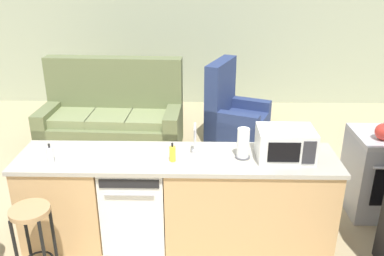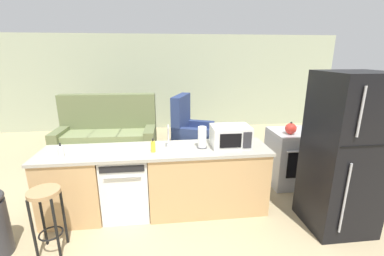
# 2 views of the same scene
# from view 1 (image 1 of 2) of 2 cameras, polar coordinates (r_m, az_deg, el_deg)

# --- Properties ---
(ground_plane) EXTENTS (24.00, 24.00, 0.00)m
(ground_plane) POSITION_cam_1_polar(r_m,az_deg,el_deg) (4.21, -4.05, -15.01)
(ground_plane) COLOR tan
(wall_back) EXTENTS (10.00, 0.06, 2.60)m
(wall_back) POSITION_cam_1_polar(r_m,az_deg,el_deg) (7.63, 0.79, 13.00)
(wall_back) COLOR #A8B293
(wall_back) RESTS_ON ground_plane
(kitchen_counter) EXTENTS (2.94, 0.66, 0.90)m
(kitchen_counter) POSITION_cam_1_polar(r_m,az_deg,el_deg) (3.96, -0.71, -10.27)
(kitchen_counter) COLOR tan
(kitchen_counter) RESTS_ON ground_plane
(dishwasher) EXTENTS (0.58, 0.61, 0.84)m
(dishwasher) POSITION_cam_1_polar(r_m,az_deg,el_deg) (4.00, -7.84, -10.08)
(dishwasher) COLOR white
(dishwasher) RESTS_ON ground_plane
(microwave) EXTENTS (0.50, 0.37, 0.28)m
(microwave) POSITION_cam_1_polar(r_m,az_deg,el_deg) (3.73, 12.96, -2.15)
(microwave) COLOR white
(microwave) RESTS_ON kitchen_counter
(sink_faucet) EXTENTS (0.07, 0.18, 0.30)m
(sink_faucet) POSITION_cam_1_polar(r_m,az_deg,el_deg) (3.73, 0.42, -1.73)
(sink_faucet) COLOR silver
(sink_faucet) RESTS_ON kitchen_counter
(paper_towel_roll) EXTENTS (0.14, 0.14, 0.28)m
(paper_towel_roll) POSITION_cam_1_polar(r_m,az_deg,el_deg) (3.67, 7.18, -2.19)
(paper_towel_roll) COLOR #4C4C51
(paper_towel_roll) RESTS_ON kitchen_counter
(soap_bottle) EXTENTS (0.06, 0.06, 0.18)m
(soap_bottle) POSITION_cam_1_polar(r_m,az_deg,el_deg) (3.61, -2.76, -3.60)
(soap_bottle) COLOR yellow
(soap_bottle) RESTS_ON kitchen_counter
(dish_soap_bottle) EXTENTS (0.06, 0.06, 0.18)m
(dish_soap_bottle) POSITION_cam_1_polar(r_m,az_deg,el_deg) (3.81, -19.27, -3.52)
(dish_soap_bottle) COLOR silver
(dish_soap_bottle) RESTS_ON kitchen_counter
(kettle) EXTENTS (0.21, 0.17, 0.19)m
(kettle) POSITION_cam_1_polar(r_m,az_deg,el_deg) (4.46, 25.32, -0.47)
(kettle) COLOR red
(kettle) RESTS_ON stove_range
(bar_stool) EXTENTS (0.32, 0.32, 0.74)m
(bar_stool) POSITION_cam_1_polar(r_m,az_deg,el_deg) (3.63, -21.42, -13.18)
(bar_stool) COLOR tan
(bar_stool) RESTS_ON ground_plane
(couch) EXTENTS (2.04, 0.98, 1.27)m
(couch) POSITION_cam_1_polar(r_m,az_deg,el_deg) (6.08, -10.98, 1.19)
(couch) COLOR #667047
(couch) RESTS_ON ground_plane
(armchair) EXTENTS (1.06, 1.09, 1.20)m
(armchair) POSITION_cam_1_polar(r_m,az_deg,el_deg) (6.21, 5.68, 1.55)
(armchair) COLOR navy
(armchair) RESTS_ON ground_plane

